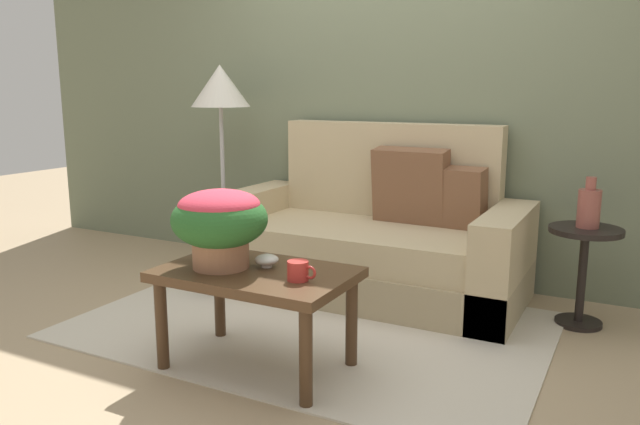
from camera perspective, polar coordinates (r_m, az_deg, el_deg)
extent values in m
plane|color=tan|center=(3.37, -2.10, -11.15)|extent=(14.00, 14.00, 0.00)
cube|color=slate|center=(4.35, 6.91, 13.86)|extent=(6.40, 0.12, 2.98)
cube|color=beige|center=(3.49, -0.87, -10.26)|extent=(2.49, 1.68, 0.01)
cube|color=tan|center=(3.99, 4.30, -5.71)|extent=(1.92, 0.90, 0.24)
cube|color=tan|center=(3.91, 4.22, -2.70)|extent=(1.48, 0.81, 0.20)
cube|color=tan|center=(4.21, 6.40, 2.42)|extent=(1.48, 0.16, 0.84)
cube|color=tan|center=(4.34, -6.01, -1.86)|extent=(0.22, 0.90, 0.61)
cube|color=tan|center=(3.70, 16.53, -4.57)|extent=(0.22, 0.90, 0.61)
cube|color=brown|center=(3.91, 12.18, 1.35)|extent=(0.38, 0.21, 0.39)
cube|color=brown|center=(3.99, 8.29, 2.41)|extent=(0.48, 0.22, 0.49)
cylinder|color=#442D1B|center=(3.00, -14.29, -9.99)|extent=(0.06, 0.06, 0.43)
cylinder|color=#442D1B|center=(2.59, -1.31, -13.17)|extent=(0.06, 0.06, 0.43)
cylinder|color=#442D1B|center=(3.32, -9.18, -7.69)|extent=(0.06, 0.06, 0.43)
cylinder|color=#442D1B|center=(2.95, 2.90, -10.02)|extent=(0.06, 0.06, 0.43)
cube|color=#4C331E|center=(2.86, -5.86, -5.66)|extent=(0.87, 0.56, 0.05)
cylinder|color=black|center=(3.79, 22.54, -9.27)|extent=(0.25, 0.25, 0.03)
cylinder|color=black|center=(3.71, 22.84, -5.49)|extent=(0.05, 0.05, 0.50)
cylinder|color=black|center=(3.64, 23.16, -1.51)|extent=(0.38, 0.38, 0.03)
cylinder|color=#B2B2B7|center=(4.69, -8.63, -4.56)|extent=(0.33, 0.33, 0.03)
cylinder|color=#B2B2B7|center=(4.57, -8.85, 2.44)|extent=(0.03, 0.03, 1.13)
cone|color=beige|center=(4.52, -9.12, 11.38)|extent=(0.42, 0.42, 0.29)
cylinder|color=#A36B4C|center=(2.90, -9.07, -3.63)|extent=(0.26, 0.26, 0.14)
ellipsoid|color=#286028|center=(2.86, -9.17, -0.63)|extent=(0.44, 0.44, 0.26)
ellipsoid|color=#DB384C|center=(2.85, -9.21, 0.65)|extent=(0.37, 0.37, 0.14)
cylinder|color=red|center=(2.68, -2.03, -5.34)|extent=(0.09, 0.09, 0.09)
torus|color=red|center=(2.65, -0.94, -5.51)|extent=(0.06, 0.01, 0.06)
cylinder|color=silver|center=(2.89, -4.90, -4.79)|extent=(0.05, 0.05, 0.02)
ellipsoid|color=silver|center=(2.88, -4.90, -4.32)|extent=(0.11, 0.11, 0.05)
cylinder|color=#934C42|center=(3.63, 23.39, 0.33)|extent=(0.12, 0.12, 0.21)
cylinder|color=#934C42|center=(3.61, 23.55, 2.47)|extent=(0.05, 0.05, 0.07)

